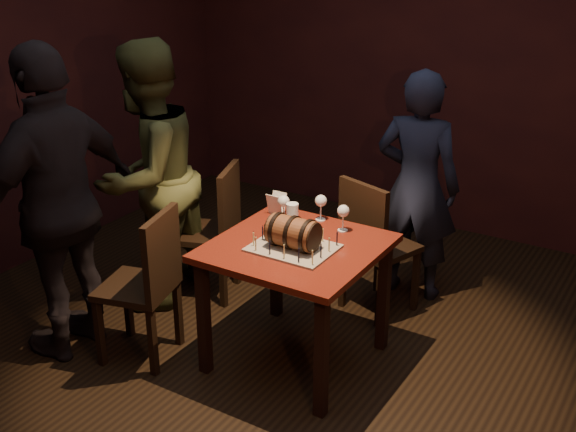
{
  "coord_description": "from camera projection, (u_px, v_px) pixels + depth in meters",
  "views": [
    {
      "loc": [
        1.81,
        -3.0,
        2.45
      ],
      "look_at": [
        -0.07,
        0.05,
        0.95
      ],
      "focal_mm": 45.0,
      "sensor_mm": 36.0,
      "label": 1
    }
  ],
  "objects": [
    {
      "name": "room_shell",
      "position": [
        295.0,
        140.0,
        3.64
      ],
      "size": [
        5.04,
        5.04,
        2.8
      ],
      "color": "black",
      "rests_on": "ground"
    },
    {
      "name": "pub_table",
      "position": [
        296.0,
        262.0,
        4.07
      ],
      "size": [
        0.9,
        0.9,
        0.75
      ],
      "color": "#4D130C",
      "rests_on": "ground"
    },
    {
      "name": "cake_board",
      "position": [
        293.0,
        248.0,
        3.97
      ],
      "size": [
        0.45,
        0.35,
        0.01
      ],
      "primitive_type": "cube",
      "color": "gray",
      "rests_on": "pub_table"
    },
    {
      "name": "barrel_cake",
      "position": [
        293.0,
        233.0,
        3.94
      ],
      "size": [
        0.33,
        0.19,
        0.19
      ],
      "color": "brown",
      "rests_on": "cake_board"
    },
    {
      "name": "birthday_candles",
      "position": [
        293.0,
        240.0,
        3.95
      ],
      "size": [
        0.4,
        0.3,
        0.09
      ],
      "color": "#E5D789",
      "rests_on": "cake_board"
    },
    {
      "name": "wine_glass_left",
      "position": [
        284.0,
        202.0,
        4.3
      ],
      "size": [
        0.07,
        0.07,
        0.16
      ],
      "color": "silver",
      "rests_on": "pub_table"
    },
    {
      "name": "wine_glass_mid",
      "position": [
        321.0,
        202.0,
        4.31
      ],
      "size": [
        0.07,
        0.07,
        0.16
      ],
      "color": "silver",
      "rests_on": "pub_table"
    },
    {
      "name": "wine_glass_right",
      "position": [
        343.0,
        212.0,
        4.16
      ],
      "size": [
        0.07,
        0.07,
        0.16
      ],
      "color": "silver",
      "rests_on": "pub_table"
    },
    {
      "name": "pint_of_ale",
      "position": [
        292.0,
        216.0,
        4.22
      ],
      "size": [
        0.07,
        0.07,
        0.15
      ],
      "color": "silver",
      "rests_on": "pub_table"
    },
    {
      "name": "menu_card",
      "position": [
        276.0,
        204.0,
        4.42
      ],
      "size": [
        0.1,
        0.05,
        0.13
      ],
      "primitive_type": null,
      "color": "white",
      "rests_on": "pub_table"
    },
    {
      "name": "chair_back",
      "position": [
        373.0,
        240.0,
        4.63
      ],
      "size": [
        0.51,
        0.51,
        0.93
      ],
      "color": "black",
      "rests_on": "ground"
    },
    {
      "name": "chair_left_rear",
      "position": [
        216.0,
        224.0,
        4.86
      ],
      "size": [
        0.51,
        0.51,
        0.93
      ],
      "color": "black",
      "rests_on": "ground"
    },
    {
      "name": "chair_left_front",
      "position": [
        148.0,
        278.0,
        4.14
      ],
      "size": [
        0.49,
        0.49,
        0.93
      ],
      "color": "black",
      "rests_on": "ground"
    },
    {
      "name": "person_back",
      "position": [
        417.0,
        186.0,
        4.8
      ],
      "size": [
        0.6,
        0.43,
        1.57
      ],
      "primitive_type": "imported",
      "rotation": [
        0.0,
        0.0,
        3.23
      ],
      "color": "black",
      "rests_on": "ground"
    },
    {
      "name": "person_left_rear",
      "position": [
        148.0,
        177.0,
        4.66
      ],
      "size": [
        0.7,
        0.88,
        1.77
      ],
      "primitive_type": "imported",
      "rotation": [
        0.0,
        0.0,
        -1.53
      ],
      "color": "#3F4321",
      "rests_on": "ground"
    },
    {
      "name": "person_left_front",
      "position": [
        60.0,
        205.0,
        4.11
      ],
      "size": [
        0.47,
        1.09,
        1.85
      ],
      "primitive_type": "imported",
      "rotation": [
        0.0,
        0.0,
        -1.59
      ],
      "color": "black",
      "rests_on": "ground"
    }
  ]
}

